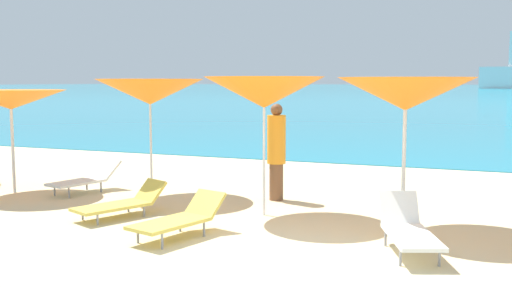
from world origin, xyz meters
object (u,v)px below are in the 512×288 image
object	(u,v)px
lounge_chair_0	(86,178)
umbrella_5	(406,94)
lounge_chair_8	(179,218)
umbrella_4	(264,92)
lounge_chair_2	(408,229)
beachgoer_2	(276,149)
umbrella_3	(150,92)
lounge_chair_1	(122,203)
umbrella_2	(11,100)

from	to	relation	value
lounge_chair_0	umbrella_5	bearing A→B (deg)	9.09
umbrella_5	lounge_chair_8	size ratio (longest dim) A/B	1.43
umbrella_4	lounge_chair_0	bearing A→B (deg)	172.45
umbrella_5	lounge_chair_2	world-z (taller)	umbrella_5
lounge_chair_2	lounge_chair_8	distance (m)	3.23
lounge_chair_8	beachgoer_2	world-z (taller)	beachgoer_2
umbrella_4	lounge_chair_2	size ratio (longest dim) A/B	1.43
umbrella_3	lounge_chair_0	bearing A→B (deg)	-170.29
lounge_chair_1	lounge_chair_8	xyz separation A→B (m)	(1.56, -0.81, 0.05)
umbrella_4	lounge_chair_2	xyz separation A→B (m)	(2.58, -1.34, -1.77)
umbrella_2	beachgoer_2	bearing A→B (deg)	13.88
lounge_chair_1	beachgoer_2	distance (m)	3.09
umbrella_2	lounge_chair_1	world-z (taller)	umbrella_2
umbrella_2	beachgoer_2	world-z (taller)	umbrella_2
umbrella_4	lounge_chair_1	xyz separation A→B (m)	(-2.17, -1.02, -1.84)
lounge_chair_1	lounge_chair_8	size ratio (longest dim) A/B	1.02
umbrella_4	beachgoer_2	bearing A→B (deg)	100.79
umbrella_2	lounge_chair_8	size ratio (longest dim) A/B	1.46
umbrella_3	lounge_chair_1	world-z (taller)	umbrella_3
lounge_chair_1	beachgoer_2	bearing A→B (deg)	73.81
umbrella_5	beachgoer_2	world-z (taller)	umbrella_5
umbrella_3	umbrella_5	distance (m)	5.10
lounge_chair_0	lounge_chair_2	distance (m)	6.97
lounge_chair_0	beachgoer_2	world-z (taller)	beachgoer_2
umbrella_5	lounge_chair_1	size ratio (longest dim) A/B	1.40
lounge_chair_8	lounge_chair_1	bearing A→B (deg)	168.58
umbrella_3	lounge_chair_1	distance (m)	2.63
umbrella_4	lounge_chair_8	bearing A→B (deg)	-108.46
umbrella_4	lounge_chair_0	distance (m)	4.54
lounge_chair_0	lounge_chair_2	xyz separation A→B (m)	(6.71, -1.89, 0.02)
umbrella_5	lounge_chair_1	distance (m)	4.95
beachgoer_2	lounge_chair_1	bearing A→B (deg)	98.43
umbrella_3	umbrella_2	bearing A→B (deg)	-163.98
umbrella_3	umbrella_4	size ratio (longest dim) A/B	0.99
umbrella_3	lounge_chair_8	xyz separation A→B (m)	(2.10, -2.62, -1.77)
umbrella_3	umbrella_5	bearing A→B (deg)	-9.32
lounge_chair_0	umbrella_2	bearing A→B (deg)	-143.53
lounge_chair_2	beachgoer_2	bearing A→B (deg)	115.85
umbrella_4	beachgoer_2	world-z (taller)	umbrella_4
lounge_chair_8	lounge_chair_0	bearing A→B (deg)	161.94
umbrella_5	lounge_chair_8	xyz separation A→B (m)	(-2.93, -1.79, -1.79)
lounge_chair_0	lounge_chair_8	world-z (taller)	lounge_chair_0
umbrella_2	lounge_chair_0	xyz separation A→B (m)	(1.35, 0.55, -1.61)
umbrella_3	umbrella_5	xyz separation A→B (m)	(5.03, -0.83, 0.01)
umbrella_2	umbrella_3	size ratio (longest dim) A/B	1.03
umbrella_4	lounge_chair_0	size ratio (longest dim) A/B	1.45
umbrella_3	lounge_chair_1	size ratio (longest dim) A/B	1.40
umbrella_3	umbrella_4	xyz separation A→B (m)	(2.71, -0.79, 0.02)
beachgoer_2	umbrella_3	bearing A→B (deg)	59.60
beachgoer_2	umbrella_2	bearing A→B (deg)	62.04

